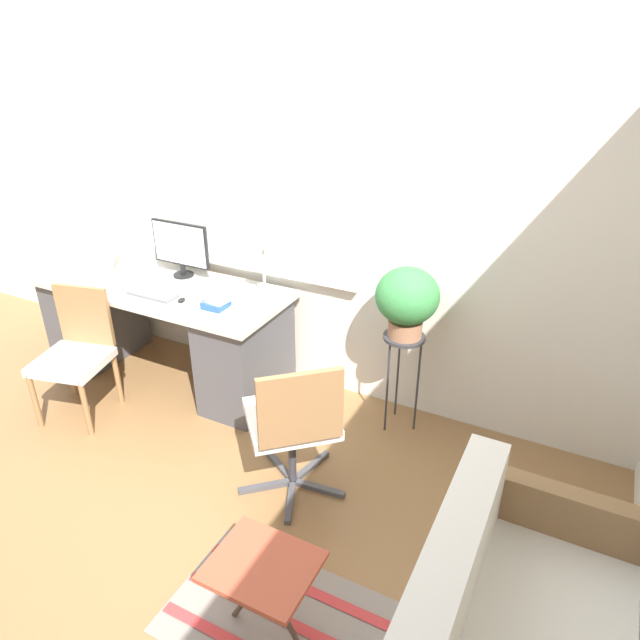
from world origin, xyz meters
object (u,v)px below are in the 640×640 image
Objects in this scene: folding_stool at (263,571)px; office_chair_swivel at (294,423)px; monitor at (181,247)px; desk_lamp at (263,253)px; plant_stand at (403,348)px; laptop at (88,264)px; desk_chair_wooden at (76,351)px; book_stack at (216,300)px; potted_plant at (407,299)px; mouse at (181,300)px; keyboard at (153,295)px.

office_chair_swivel is at bearing 110.65° from folding_stool.
monitor reaches higher than office_chair_swivel.
plant_stand is at bearing 4.11° from desk_lamp.
laptop is 1.48m from desk_lamp.
desk_chair_wooden is 1.28× the size of plant_stand.
potted_plant reaches higher than book_stack.
laptop is 0.99m from mouse.
desk_lamp is 1.39m from desk_chair_wooden.
monitor is 0.76m from desk_lamp.
desk_lamp reaches higher than potted_plant.
office_chair_swivel is at bearing -109.32° from plant_stand.
laptop is 1.23m from book_stack.
mouse is 1.47m from potted_plant.
office_chair_swivel is at bearing -109.32° from potted_plant.
laptop is at bearing 169.22° from keyboard.
mouse is at bearing 1.73° from keyboard.
desk_chair_wooden reaches higher than keyboard.
mouse is at bearing -170.37° from book_stack.
mouse is 0.14× the size of folding_stool.
book_stack is 0.40× the size of potted_plant.
office_chair_swivel reaches higher than folding_stool.
monitor is 0.52× the size of office_chair_swivel.
office_chair_swivel reaches higher than book_stack.
keyboard is 1.47m from office_chair_swivel.
potted_plant is (1.17, 0.31, 0.12)m from book_stack.
desk_chair_wooden reaches higher than folding_stool.
plant_stand is (1.97, 0.80, 0.13)m from desk_chair_wooden.
mouse is 0.14× the size of desk_lamp.
monitor reaches higher than keyboard.
monitor is at bearing 96.04° from keyboard.
keyboard reaches higher than plant_stand.
mouse is 1.95m from folding_stool.
monitor is at bearing -73.73° from office_chair_swivel.
mouse is 1.47m from plant_stand.
laptop reaches higher than folding_stool.
monitor is 2.65× the size of book_stack.
desk_chair_wooden is 1.94× the size of potted_plant.
office_chair_swivel is 1.00m from potted_plant.
desk_lamp is at bearing 6.15° from laptop.
potted_plant is at bearing -151.38° from office_chair_swivel.
monitor is 2.44m from folding_stool.
desk_lamp is at bearing -175.89° from potted_plant.
folding_stool is (-0.00, -1.64, -0.20)m from plant_stand.
office_chair_swivel is (1.36, -0.49, -0.26)m from keyboard.
plant_stand is (0.30, 0.85, 0.10)m from office_chair_swivel.
desk_lamp reaches higher than mouse.
desk_lamp is (0.74, -0.08, 0.11)m from monitor.
monitor reaches higher than folding_stool.
keyboard is at bearing -167.62° from plant_stand.
monitor is at bearing 173.94° from desk_lamp.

